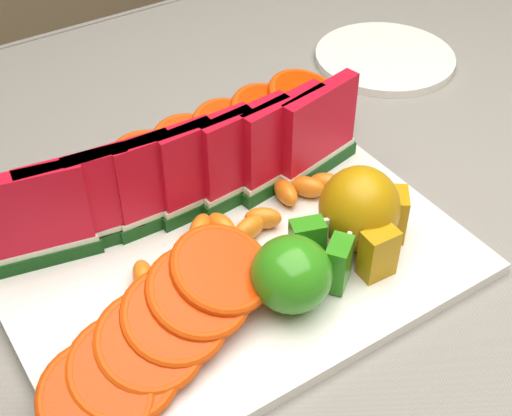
{
  "coord_description": "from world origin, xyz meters",
  "views": [
    {
      "loc": [
        -0.3,
        -0.39,
        1.22
      ],
      "look_at": [
        -0.04,
        0.0,
        0.81
      ],
      "focal_mm": 50.0,
      "sensor_mm": 36.0,
      "label": 1
    }
  ],
  "objects_px": {
    "apple_cluster": "(297,270)",
    "pear_cluster": "(363,212)",
    "side_plate": "(385,58)",
    "platter": "(231,256)"
  },
  "relations": [
    {
      "from": "apple_cluster",
      "to": "pear_cluster",
      "type": "distance_m",
      "value": 0.09
    },
    {
      "from": "platter",
      "to": "side_plate",
      "type": "bearing_deg",
      "value": 29.18
    },
    {
      "from": "platter",
      "to": "pear_cluster",
      "type": "height_order",
      "value": "pear_cluster"
    },
    {
      "from": "apple_cluster",
      "to": "side_plate",
      "type": "distance_m",
      "value": 0.44
    },
    {
      "from": "apple_cluster",
      "to": "pear_cluster",
      "type": "xyz_separation_m",
      "value": [
        0.09,
        0.02,
        0.01
      ]
    },
    {
      "from": "pear_cluster",
      "to": "platter",
      "type": "bearing_deg",
      "value": 152.21
    },
    {
      "from": "side_plate",
      "to": "apple_cluster",
      "type": "bearing_deg",
      "value": -140.95
    },
    {
      "from": "platter",
      "to": "pear_cluster",
      "type": "distance_m",
      "value": 0.13
    },
    {
      "from": "platter",
      "to": "side_plate",
      "type": "relative_size",
      "value": 1.76
    },
    {
      "from": "platter",
      "to": "apple_cluster",
      "type": "xyz_separation_m",
      "value": [
        0.02,
        -0.08,
        0.04
      ]
    }
  ]
}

